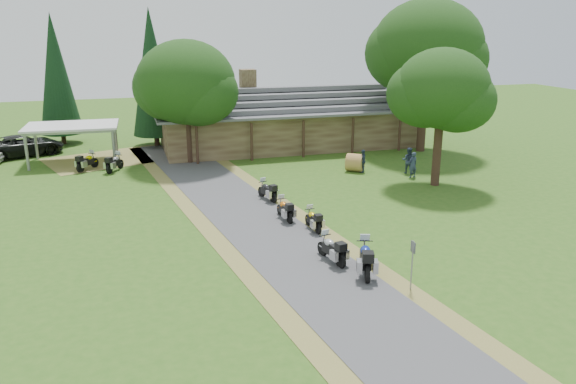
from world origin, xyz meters
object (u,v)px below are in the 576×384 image
object	(u,v)px
carport	(74,144)
motorcycle_row_a	(366,257)
lodge	(287,116)
motorcycle_carport_a	(87,161)
motorcycle_row_b	(331,248)
motorcycle_row_e	(267,190)
car_dark_suv	(23,140)
motorcycle_row_d	(285,208)
motorcycle_carport_b	(115,162)
motorcycle_row_c	(313,219)
hay_bale	(355,163)

from	to	relation	value
carport	motorcycle_row_a	xyz separation A→B (m)	(12.55, -23.60, -0.65)
lodge	motorcycle_carport_a	xyz separation A→B (m)	(-15.54, -4.01, -1.81)
motorcycle_row_a	motorcycle_row_b	world-z (taller)	motorcycle_row_a
motorcycle_row_b	motorcycle_row_e	xyz separation A→B (m)	(-0.45, 9.22, -0.03)
car_dark_suv	motorcycle_row_b	bearing A→B (deg)	-171.35
lodge	motorcycle_row_d	distance (m)	18.58
motorcycle_row_b	motorcycle_carport_b	distance (m)	20.55
motorcycle_row_b	motorcycle_row_d	bearing A→B (deg)	-7.14
motorcycle_row_c	motorcycle_carport_a	size ratio (longest dim) A/B	0.88
motorcycle_row_a	motorcycle_row_d	bearing A→B (deg)	29.11
motorcycle_row_b	motorcycle_row_c	xyz separation A→B (m)	(0.50, 3.87, -0.06)
motorcycle_carport_a	motorcycle_row_e	bearing A→B (deg)	-98.05
motorcycle_row_b	motorcycle_row_c	size ratio (longest dim) A/B	1.11
car_dark_suv	hay_bale	world-z (taller)	car_dark_suv
lodge	motorcycle_row_b	bearing A→B (deg)	-101.73
motorcycle_row_b	motorcycle_carport_b	bearing A→B (deg)	14.19
motorcycle_carport_a	lodge	bearing A→B (deg)	-38.67
motorcycle_carport_b	motorcycle_carport_a	bearing A→B (deg)	94.03
lodge	motorcycle_row_d	bearing A→B (deg)	-106.61
carport	motorcycle_row_e	bearing A→B (deg)	-46.91
motorcycle_row_a	motorcycle_row_e	world-z (taller)	motorcycle_row_a
carport	motorcycle_row_a	distance (m)	26.74
motorcycle_row_e	hay_bale	bearing A→B (deg)	-73.20
lodge	motorcycle_row_a	bearing A→B (deg)	-99.03
car_dark_suv	motorcycle_row_a	world-z (taller)	car_dark_suv
motorcycle_row_b	motorcycle_row_e	size ratio (longest dim) A/B	1.05
car_dark_suv	motorcycle_carport_a	bearing A→B (deg)	-163.64
motorcycle_row_c	motorcycle_row_d	size ratio (longest dim) A/B	0.95
lodge	car_dark_suv	distance (m)	20.54
motorcycle_row_a	motorcycle_row_e	xyz separation A→B (m)	(-1.35, 10.73, -0.13)
lodge	motorcycle_row_a	xyz separation A→B (m)	(-3.96, -24.94, -1.72)
motorcycle_row_c	motorcycle_carport_b	size ratio (longest dim) A/B	0.89
carport	motorcycle_row_b	xyz separation A→B (m)	(11.65, -22.09, -0.75)
motorcycle_row_c	motorcycle_carport_a	distance (m)	19.16
motorcycle_row_c	hay_bale	world-z (taller)	hay_bale
motorcycle_row_c	motorcycle_carport_b	distance (m)	17.41
motorcycle_row_a	motorcycle_carport_b	bearing A→B (deg)	44.71
lodge	motorcycle_row_b	world-z (taller)	lodge
motorcycle_row_d	motorcycle_row_c	bearing A→B (deg)	-158.21
lodge	motorcycle_carport_a	world-z (taller)	lodge
motorcycle_row_a	motorcycle_row_e	distance (m)	10.81
carport	motorcycle_row_a	size ratio (longest dim) A/B	3.00
car_dark_suv	motorcycle_row_a	xyz separation A→B (m)	(16.45, -26.91, -0.48)
carport	motorcycle_row_e	distance (m)	17.09
motorcycle_row_e	car_dark_suv	bearing A→B (deg)	27.56
carport	motorcycle_row_e	world-z (taller)	carport
carport	motorcycle_row_c	distance (m)	21.92
motorcycle_row_a	motorcycle_carport_b	world-z (taller)	motorcycle_row_a
car_dark_suv	motorcycle_row_e	world-z (taller)	car_dark_suv
hay_bale	motorcycle_carport_a	bearing A→B (deg)	162.59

